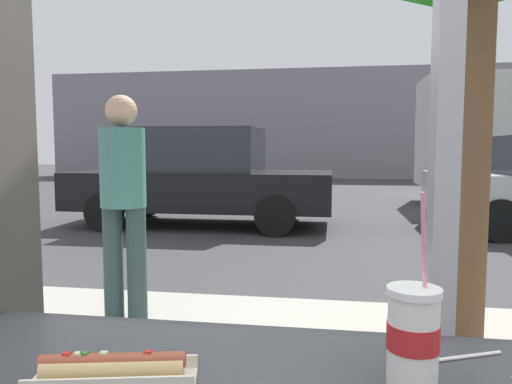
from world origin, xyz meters
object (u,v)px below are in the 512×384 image
hotdog_tray_far (113,370)px  pedestrian (123,194)px  parked_car_black (199,177)px  soda_cup_right (413,335)px

hotdog_tray_far → pedestrian: 2.76m
parked_car_black → pedestrian: 5.23m
hotdog_tray_far → pedestrian: pedestrian is taller
soda_cup_right → hotdog_tray_far: bearing=-171.9°
hotdog_tray_far → parked_car_black: bearing=104.7°
soda_cup_right → parked_car_black: parked_car_black is taller
soda_cup_right → hotdog_tray_far: 0.49m
hotdog_tray_far → parked_car_black: (-2.01, 7.67, -0.14)m
hotdog_tray_far → pedestrian: (-1.12, 2.53, 0.04)m
soda_cup_right → hotdog_tray_far: soda_cup_right is taller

